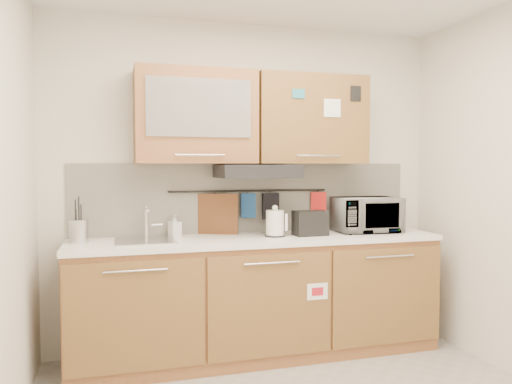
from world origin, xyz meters
TOP-DOWN VIEW (x-y plane):
  - wall_back at (0.00, 1.50)m, footprint 3.20×0.00m
  - base_cabinet at (0.00, 1.19)m, footprint 2.80×0.64m
  - countertop at (0.00, 1.19)m, footprint 2.82×0.62m
  - backsplash at (0.00, 1.49)m, footprint 2.80×0.02m
  - upper_cabinets at (-0.00, 1.32)m, footprint 1.82×0.37m
  - range_hood at (0.00, 1.25)m, footprint 0.60×0.46m
  - sink at (-0.85, 1.21)m, footprint 0.42×0.40m
  - utensil_rail at (0.00, 1.45)m, footprint 1.30×0.02m
  - utensil_crock at (-1.30, 1.26)m, footprint 0.17×0.17m
  - kettle at (0.13, 1.18)m, footprint 0.18×0.17m
  - toaster at (0.41, 1.15)m, footprint 0.26×0.17m
  - microwave at (0.93, 1.22)m, footprint 0.52×0.36m
  - soap_bottle at (-0.62, 1.38)m, footprint 0.10×0.10m
  - cutting_board at (-0.29, 1.44)m, footprint 0.34×0.16m
  - oven_mitt at (-0.02, 1.44)m, footprint 0.12×0.05m
  - dark_pouch at (0.17, 1.44)m, footprint 0.14×0.04m
  - pot_holder at (0.60, 1.44)m, footprint 0.13×0.07m

SIDE VIEW (x-z plane):
  - base_cabinet at x=0.00m, z-range -0.03..0.85m
  - countertop at x=0.00m, z-range 0.88..0.92m
  - sink at x=-0.85m, z-range 0.79..1.05m
  - utensil_crock at x=-1.30m, z-range 0.84..1.17m
  - soap_bottle at x=-0.62m, z-range 0.92..1.09m
  - kettle at x=0.13m, z-range 0.89..1.14m
  - toaster at x=0.41m, z-range 0.92..1.12m
  - cutting_board at x=-0.29m, z-range 0.80..1.24m
  - microwave at x=0.93m, z-range 0.92..1.20m
  - dark_pouch at x=0.17m, z-range 1.03..1.24m
  - oven_mitt at x=-0.02m, z-range 1.04..1.24m
  - pot_holder at x=0.60m, z-range 1.08..1.24m
  - backsplash at x=0.00m, z-range 0.92..1.48m
  - utensil_rail at x=0.00m, z-range 1.25..1.27m
  - wall_back at x=0.00m, z-range -0.30..2.90m
  - range_hood at x=0.00m, z-range 1.37..1.47m
  - upper_cabinets at x=0.00m, z-range 1.48..2.18m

